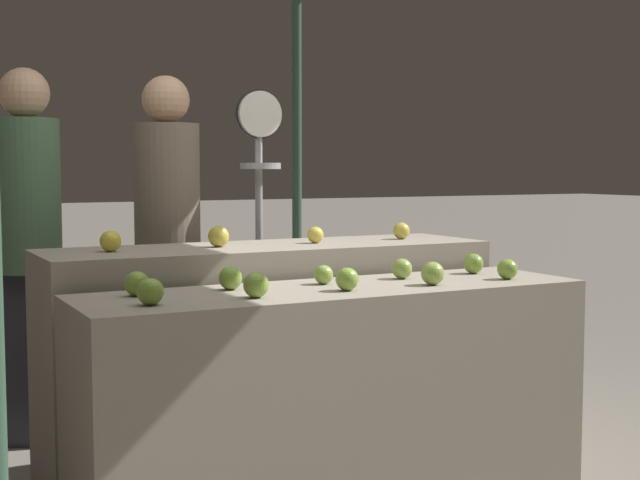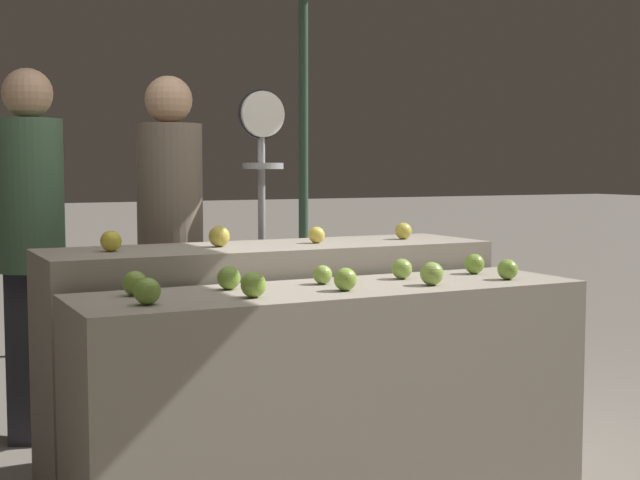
{
  "view_description": "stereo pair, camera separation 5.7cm",
  "coord_description": "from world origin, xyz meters",
  "views": [
    {
      "loc": [
        -1.55,
        -2.86,
        1.29
      ],
      "look_at": [
        0.09,
        0.3,
        1.0
      ],
      "focal_mm": 50.0,
      "sensor_mm": 36.0,
      "label": 1
    },
    {
      "loc": [
        -1.5,
        -2.89,
        1.29
      ],
      "look_at": [
        0.09,
        0.3,
        1.0
      ],
      "focal_mm": 50.0,
      "sensor_mm": 36.0,
      "label": 2
    }
  ],
  "objects": [
    {
      "name": "apple_front_5",
      "position": [
        -0.71,
        0.12,
        0.9
      ],
      "size": [
        0.09,
        0.09,
        0.09
      ],
      "primitive_type": "sphere",
      "color": "#7AA338",
      "rests_on": "display_counter_front"
    },
    {
      "name": "apple_front_6",
      "position": [
        -0.37,
        0.12,
        0.9
      ],
      "size": [
        0.09,
        0.09,
        0.09
      ],
      "primitive_type": "sphere",
      "color": "#7AA338",
      "rests_on": "display_counter_front"
    },
    {
      "name": "person_customer_left",
      "position": [
        -0.86,
        1.39,
        1.03
      ],
      "size": [
        0.4,
        0.4,
        1.75
      ],
      "rotation": [
        0.0,
        0.0,
        2.74
      ],
      "color": "#2D2D38",
      "rests_on": "ground_plane"
    },
    {
      "name": "apple_front_4",
      "position": [
        0.71,
        -0.1,
        0.89
      ],
      "size": [
        0.08,
        0.08,
        0.08
      ],
      "primitive_type": "sphere",
      "color": "#7AA338",
      "rests_on": "display_counter_front"
    },
    {
      "name": "display_counter_back",
      "position": [
        0.0,
        0.6,
        0.48
      ],
      "size": [
        1.92,
        0.55,
        0.96
      ],
      "primitive_type": "cube",
      "color": "gray",
      "rests_on": "ground_plane"
    },
    {
      "name": "apple_back_3",
      "position": [
        0.67,
        0.61,
        1.0
      ],
      "size": [
        0.08,
        0.08,
        0.08
      ],
      "primitive_type": "sphere",
      "color": "gold",
      "rests_on": "display_counter_back"
    },
    {
      "name": "apple_front_7",
      "position": [
        0.0,
        0.1,
        0.89
      ],
      "size": [
        0.07,
        0.07,
        0.07
      ],
      "primitive_type": "sphere",
      "color": "#8EB247",
      "rests_on": "display_counter_front"
    },
    {
      "name": "produce_scale",
      "position": [
        0.2,
        1.15,
        1.19
      ],
      "size": [
        0.24,
        0.2,
        1.67
      ],
      "color": "#99999E",
      "rests_on": "ground_plane"
    },
    {
      "name": "person_vendor_at_scale",
      "position": [
        -0.23,
        1.27,
        1.02
      ],
      "size": [
        0.41,
        0.41,
        1.73
      ],
      "rotation": [
        0.0,
        0.0,
        2.74
      ],
      "color": "#2D2D38",
      "rests_on": "ground_plane"
    },
    {
      "name": "display_counter_front",
      "position": [
        0.0,
        0.0,
        0.43
      ],
      "size": [
        1.92,
        0.55,
        0.85
      ],
      "primitive_type": "cube",
      "color": "gray",
      "rests_on": "ground_plane"
    },
    {
      "name": "apple_front_0",
      "position": [
        -0.73,
        -0.1,
        0.9
      ],
      "size": [
        0.09,
        0.09,
        0.09
      ],
      "primitive_type": "sphere",
      "color": "#7AA338",
      "rests_on": "display_counter_front"
    },
    {
      "name": "apple_front_1",
      "position": [
        -0.37,
        -0.11,
        0.9
      ],
      "size": [
        0.09,
        0.09,
        0.09
      ],
      "primitive_type": "sphere",
      "color": "#84AD3D",
      "rests_on": "display_counter_front"
    },
    {
      "name": "apple_back_0",
      "position": [
        -0.68,
        0.61,
        1.0
      ],
      "size": [
        0.08,
        0.08,
        0.08
      ],
      "primitive_type": "sphere",
      "color": "gold",
      "rests_on": "display_counter_back"
    },
    {
      "name": "apple_back_1",
      "position": [
        -0.23,
        0.61,
        1.01
      ],
      "size": [
        0.09,
        0.09,
        0.09
      ],
      "primitive_type": "sphere",
      "color": "gold",
      "rests_on": "display_counter_back"
    },
    {
      "name": "apple_back_2",
      "position": [
        0.22,
        0.59,
        1.0
      ],
      "size": [
        0.07,
        0.07,
        0.07
      ],
      "primitive_type": "sphere",
      "color": "yellow",
      "rests_on": "display_counter_back"
    },
    {
      "name": "apple_front_3",
      "position": [
        0.35,
        -0.11,
        0.9
      ],
      "size": [
        0.09,
        0.09,
        0.09
      ],
      "primitive_type": "sphere",
      "color": "#8EB247",
      "rests_on": "display_counter_front"
    },
    {
      "name": "apple_front_9",
      "position": [
        0.71,
        0.11,
        0.9
      ],
      "size": [
        0.08,
        0.08,
        0.08
      ],
      "primitive_type": "sphere",
      "color": "#7AA338",
      "rests_on": "display_counter_front"
    },
    {
      "name": "apple_front_8",
      "position": [
        0.35,
        0.1,
        0.89
      ],
      "size": [
        0.08,
        0.08,
        0.08
      ],
      "primitive_type": "sphere",
      "color": "#8EB247",
      "rests_on": "display_counter_front"
    },
    {
      "name": "apple_front_2",
      "position": [
        -0.01,
        -0.1,
        0.9
      ],
      "size": [
        0.08,
        0.08,
        0.08
      ],
      "primitive_type": "sphere",
      "color": "#84AD3D",
      "rests_on": "display_counter_front"
    }
  ]
}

